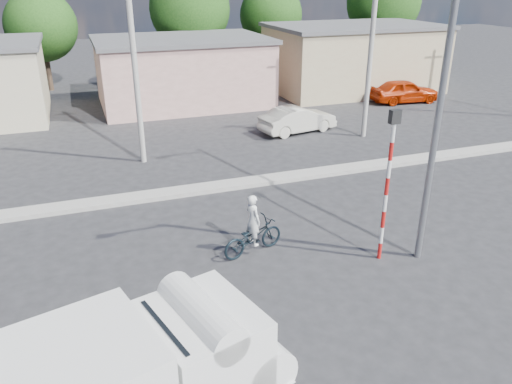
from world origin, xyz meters
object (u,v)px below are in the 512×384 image
object	(u,v)px
cyclist	(253,229)
car_cream	(298,119)
streetlight	(437,86)
traffic_pole	(388,174)
bicycle	(253,237)
car_red	(405,91)

from	to	relation	value
cyclist	car_cream	world-z (taller)	cyclist
car_cream	streetlight	size ratio (longest dim) A/B	0.45
traffic_pole	streetlight	distance (m)	2.56
bicycle	cyclist	world-z (taller)	cyclist
car_cream	streetlight	distance (m)	13.44
bicycle	car_red	size ratio (longest dim) A/B	0.46
cyclist	car_cream	size ratio (longest dim) A/B	0.38
car_cream	streetlight	xyz separation A→B (m)	(-2.01, -12.57, 4.29)
bicycle	car_red	distance (m)	21.06
traffic_pole	bicycle	bearing A→B (deg)	155.31
bicycle	car_red	world-z (taller)	car_red
car_red	car_cream	bearing A→B (deg)	117.78
car_red	traffic_pole	distance (m)	20.07
cyclist	car_red	bearing A→B (deg)	-62.74
car_red	traffic_pole	bearing A→B (deg)	148.70
car_cream	traffic_pole	world-z (taller)	traffic_pole
car_cream	car_red	bearing A→B (deg)	-78.66
car_red	cyclist	bearing A→B (deg)	138.95
car_red	streetlight	bearing A→B (deg)	151.41
car_cream	car_red	distance (m)	9.80
car_cream	cyclist	bearing A→B (deg)	139.02
car_red	streetlight	distance (m)	20.13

